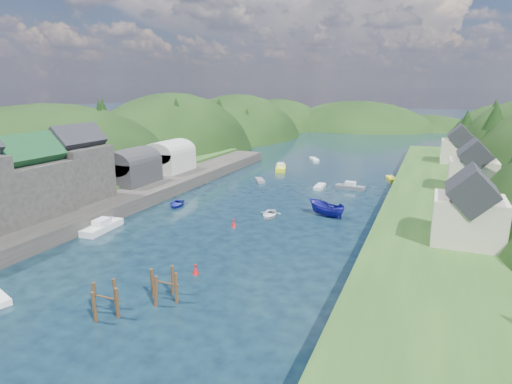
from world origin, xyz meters
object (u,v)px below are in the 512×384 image
at_px(piling_cluster_far, 164,288).
at_px(channel_buoy_far, 234,223).
at_px(piling_cluster_near, 106,303).
at_px(channel_buoy_near, 196,270).

distance_m(piling_cluster_far, channel_buoy_far, 21.24).
relative_size(piling_cluster_near, piling_cluster_far, 0.98).
bearing_deg(piling_cluster_near, channel_buoy_near, 73.90).
relative_size(piling_cluster_near, channel_buoy_far, 3.04).
height_order(piling_cluster_near, channel_buoy_far, piling_cluster_near).
height_order(piling_cluster_near, piling_cluster_far, piling_cluster_far).
bearing_deg(channel_buoy_far, piling_cluster_near, -89.87).
relative_size(piling_cluster_near, channel_buoy_near, 3.04).
bearing_deg(piling_cluster_near, piling_cluster_far, 53.59).
xyz_separation_m(piling_cluster_near, channel_buoy_far, (-0.06, 25.14, -0.62)).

